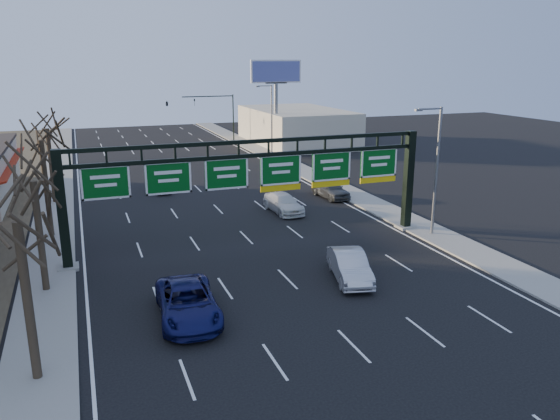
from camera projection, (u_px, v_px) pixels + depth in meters
name	position (u px, v px, depth m)	size (l,w,h in m)	color
ground	(301.00, 293.00, 29.26)	(160.00, 160.00, 0.00)	black
sidewalk_left	(54.00, 217.00, 42.99)	(3.00, 120.00, 0.12)	gray
sidewalk_right	(345.00, 191.00, 51.60)	(3.00, 120.00, 0.12)	gray
lane_markings	(213.00, 203.00, 47.31)	(21.60, 120.00, 0.01)	white
sign_gantry	(256.00, 179.00, 35.29)	(24.60, 1.20, 7.20)	black
building_right_distant	(296.00, 126.00, 80.46)	(12.00, 20.00, 5.00)	#B9B199
tree_near	(13.00, 194.00, 19.34)	(3.60, 3.60, 8.86)	#31281B
tree_gantry	(31.00, 161.00, 27.56)	(3.60, 3.60, 8.48)	#31281B
tree_mid	(39.00, 125.00, 36.39)	(3.60, 3.60, 9.24)	#31281B
tree_far	(46.00, 116.00, 45.52)	(3.60, 3.60, 8.86)	#31281B
streetlight_near	(435.00, 165.00, 37.51)	(2.15, 0.22, 9.00)	slate
streetlight_far	(271.00, 117.00, 68.21)	(2.15, 0.22, 9.00)	slate
billboard_right	(276.00, 83.00, 72.49)	(7.00, 0.50, 12.00)	slate
traffic_signal_mast	(193.00, 106.00, 79.36)	(10.16, 0.54, 7.00)	black
car_blue_suv	(188.00, 302.00, 26.16)	(2.73, 5.93, 1.65)	#121550
car_silver_sedan	(350.00, 266.00, 30.81)	(1.73, 4.95, 1.63)	#B8B8BD
car_white_wagon	(283.00, 203.00, 44.52)	(2.05, 5.05, 1.47)	silver
car_grey_far	(330.00, 189.00, 49.14)	(1.89, 4.69, 1.60)	#3F4244
car_silver_distant	(161.00, 184.00, 51.49)	(1.43, 4.09, 1.35)	silver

